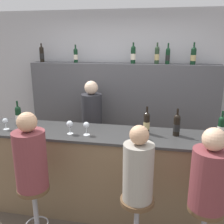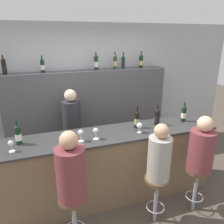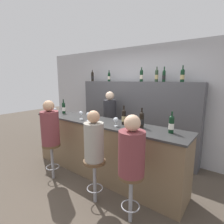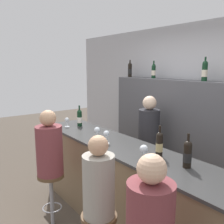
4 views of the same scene
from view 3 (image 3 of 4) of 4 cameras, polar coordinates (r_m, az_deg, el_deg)
name	(u,v)px [view 3 (image 3 of 4)]	position (r m, az deg, el deg)	size (l,w,h in m)	color
ground_plane	(91,181)	(3.46, -6.77, -21.39)	(16.00, 16.00, 0.00)	#4C4238
wall_back	(139,101)	(4.38, 8.84, 3.60)	(6.40, 0.05, 2.60)	#B2B2B7
bar_counter	(101,148)	(3.40, -3.49, -11.74)	(3.20, 0.62, 1.07)	brown
back_bar_cabinet	(134,119)	(4.26, 7.25, -2.21)	(3.00, 0.28, 1.77)	#4C4C51
wine_bottle_counter_0	(64,108)	(4.10, -15.52, 1.37)	(0.07, 0.07, 0.32)	black
wine_bottle_counter_1	(124,117)	(2.99, 3.86, -1.56)	(0.07, 0.07, 0.33)	black
wine_bottle_counter_2	(142,120)	(2.83, 9.63, -2.48)	(0.08, 0.08, 0.32)	black
wine_bottle_counter_3	(171,124)	(2.65, 18.82, -3.76)	(0.08, 0.08, 0.32)	black
wine_bottle_backbar_0	(92,76)	(4.97, -6.41, 11.46)	(0.07, 0.07, 0.30)	black
wine_bottle_backbar_1	(109,77)	(4.58, -0.97, 11.44)	(0.07, 0.07, 0.28)	black
wine_bottle_backbar_2	(141,76)	(4.08, 9.58, 11.65)	(0.08, 0.08, 0.32)	black
wine_bottle_backbar_3	(157,75)	(3.92, 14.37, 11.48)	(0.07, 0.07, 0.32)	#233823
wine_bottle_backbar_4	(164,76)	(3.86, 16.61, 11.26)	(0.07, 0.07, 0.31)	black
wine_bottle_backbar_5	(182,75)	(3.75, 22.01, 11.03)	(0.08, 0.08, 0.32)	black
wine_glass_0	(55,110)	(4.06, -18.10, 0.75)	(0.07, 0.07, 0.14)	silver
wine_glass_1	(81,113)	(3.42, -10.14, -0.43)	(0.08, 0.08, 0.16)	silver
wine_glass_2	(88,115)	(3.28, -7.77, -0.86)	(0.08, 0.08, 0.16)	silver
wine_glass_3	(116,120)	(2.88, 1.26, -2.61)	(0.08, 0.08, 0.15)	silver
bar_stool_left	(52,152)	(3.46, -19.07, -12.30)	(0.33, 0.33, 0.67)	gray
guest_seated_left	(50,126)	(3.30, -19.60, -4.22)	(0.32, 0.32, 0.80)	brown
bar_stool_middle	(95,170)	(2.72, -5.71, -18.37)	(0.33, 0.33, 0.67)	gray
guest_seated_middle	(94,139)	(2.52, -5.92, -8.83)	(0.28, 0.28, 0.73)	gray
bar_stool_right	(131,185)	(2.40, 6.19, -22.73)	(0.33, 0.33, 0.67)	gray
guest_seated_right	(132,150)	(2.17, 6.45, -12.09)	(0.33, 0.33, 0.75)	brown
bartender	(110,127)	(4.15, -0.69, -4.79)	(0.31, 0.31, 1.55)	#28282D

